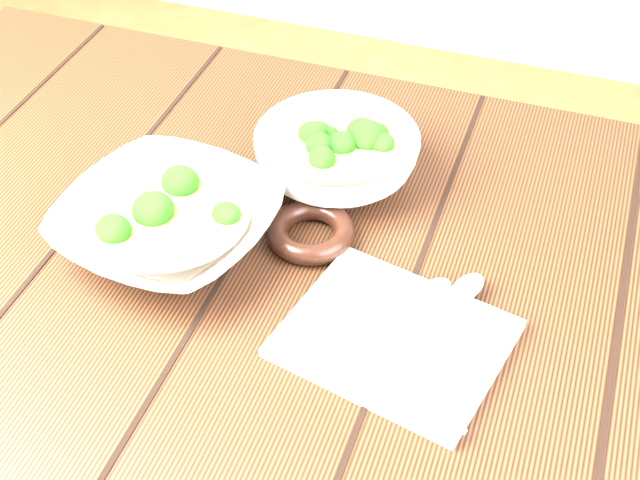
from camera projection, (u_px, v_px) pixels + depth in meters
table at (261, 323)px, 1.09m from camera, size 1.20×0.80×0.75m
soup_bowl_front at (168, 223)px, 1.00m from camera, size 0.27×0.27×0.07m
soup_bowl_back at (337, 155)px, 1.09m from camera, size 0.21×0.21×0.07m
trivet at (311, 232)px, 1.02m from camera, size 0.13×0.13×0.03m
napkin at (394, 338)px, 0.91m from camera, size 0.25×0.22×0.01m
spoon_left at (411, 308)px, 0.93m from camera, size 0.10×0.17×0.01m
spoon_right at (448, 305)px, 0.93m from camera, size 0.08×0.17×0.01m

